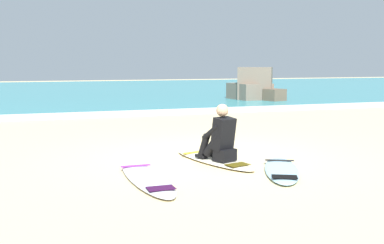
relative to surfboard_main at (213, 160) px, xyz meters
name	(u,v)px	position (x,y,z in m)	size (l,w,h in m)	color
ground_plane	(208,157)	(0.08, 0.44, -0.04)	(80.00, 80.00, 0.00)	beige
sea	(79,91)	(0.08, 21.50, 0.01)	(80.00, 28.00, 0.10)	teal
breaking_foam	(126,114)	(0.08, 7.80, 0.02)	(80.00, 0.90, 0.11)	white
surfboard_main	(213,160)	(0.00, 0.00, 0.00)	(1.00, 2.18, 0.08)	#EFE5C6
surfer_seated	(220,139)	(0.03, -0.22, 0.40)	(0.56, 0.77, 0.95)	black
surfboard_spare_near	(146,178)	(-1.40, -0.87, 0.00)	(0.53, 2.40, 0.08)	silver
surfboard_spare_far	(282,170)	(0.72, -1.08, 0.00)	(1.33, 1.97, 0.08)	#9ED1E5
rock_outcrop_distant	(254,89)	(6.58, 11.39, 0.53)	(1.86, 2.55, 1.52)	#756656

